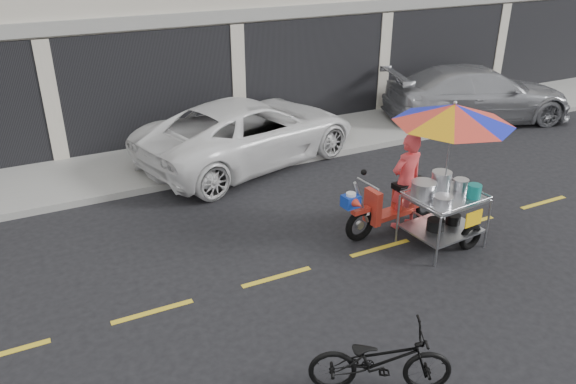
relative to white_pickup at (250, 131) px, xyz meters
name	(u,v)px	position (x,y,z in m)	size (l,w,h in m)	color
ground	(380,248)	(0.46, -4.70, -0.75)	(90.00, 90.00, 0.00)	black
sidewalk	(255,145)	(0.46, 0.80, -0.68)	(45.00, 3.00, 0.15)	gray
centerline	(380,248)	(0.46, -4.70, -0.75)	(42.00, 0.10, 0.01)	gold
white_pickup	(250,131)	(0.00, 0.00, 0.00)	(2.49, 5.40, 1.50)	white
silver_pickup	(478,94)	(7.01, 0.00, 0.02)	(2.16, 5.31, 1.54)	#9C9DA2
near_bicycle	(380,360)	(-1.47, -7.40, -0.30)	(0.59, 1.70, 0.90)	black
food_vendor_rig	(433,153)	(1.41, -4.69, 0.87)	(2.69, 2.13, 2.58)	black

